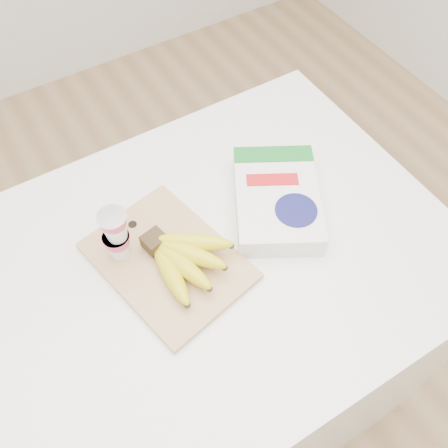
% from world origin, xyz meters
% --- Properties ---
extents(room, '(4.00, 4.00, 4.00)m').
position_xyz_m(room, '(0.00, 0.00, 1.35)').
color(room, tan).
rests_on(room, ground).
extents(table, '(1.26, 0.84, 0.94)m').
position_xyz_m(table, '(0.00, 0.00, 0.47)').
color(table, white).
rests_on(table, ground).
extents(cutting_board, '(0.32, 0.39, 0.02)m').
position_xyz_m(cutting_board, '(-0.01, 0.03, 0.95)').
color(cutting_board, tan).
rests_on(cutting_board, table).
extents(bananas, '(0.18, 0.20, 0.07)m').
position_xyz_m(bananas, '(0.01, -0.00, 0.99)').
color(bananas, '#382816').
rests_on(bananas, cutting_board).
extents(yogurt_stack, '(0.06, 0.06, 0.14)m').
position_xyz_m(yogurt_stack, '(-0.09, 0.09, 1.04)').
color(yogurt_stack, white).
rests_on(yogurt_stack, cutting_board).
extents(cereal_box, '(0.30, 0.34, 0.06)m').
position_xyz_m(cereal_box, '(0.28, 0.03, 0.97)').
color(cereal_box, white).
rests_on(cereal_box, table).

